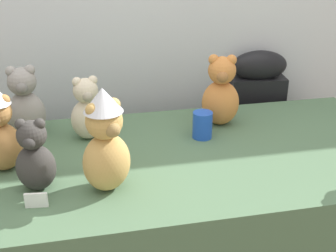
{
  "coord_description": "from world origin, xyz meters",
  "views": [
    {
      "loc": [
        -0.31,
        -1.2,
        1.54
      ],
      "look_at": [
        0.0,
        0.25,
        0.86
      ],
      "focal_mm": 47.43,
      "sensor_mm": 36.0,
      "label": 1
    }
  ],
  "objects_px": {
    "display_table": "(168,234)",
    "teddy_bear_ginger": "(221,93)",
    "teddy_bear_honey": "(106,142)",
    "instrument_case": "(253,137)",
    "teddy_bear_ash": "(25,104)",
    "party_cup_blue": "(202,125)",
    "teddy_bear_cream": "(87,110)",
    "teddy_bear_charcoal": "(35,157)"
  },
  "relations": [
    {
      "from": "teddy_bear_ash",
      "to": "party_cup_blue",
      "type": "distance_m",
      "value": 0.72
    },
    {
      "from": "display_table",
      "to": "teddy_bear_ginger",
      "type": "bearing_deg",
      "value": 40.04
    },
    {
      "from": "teddy_bear_honey",
      "to": "teddy_bear_ginger",
      "type": "bearing_deg",
      "value": 13.81
    },
    {
      "from": "teddy_bear_ginger",
      "to": "party_cup_blue",
      "type": "relative_size",
      "value": 2.82
    },
    {
      "from": "display_table",
      "to": "teddy_bear_cream",
      "type": "relative_size",
      "value": 7.23
    },
    {
      "from": "teddy_bear_charcoal",
      "to": "teddy_bear_honey",
      "type": "height_order",
      "value": "teddy_bear_honey"
    },
    {
      "from": "teddy_bear_ginger",
      "to": "teddy_bear_cream",
      "type": "bearing_deg",
      "value": -162.06
    },
    {
      "from": "display_table",
      "to": "teddy_bear_ginger",
      "type": "height_order",
      "value": "teddy_bear_ginger"
    },
    {
      "from": "teddy_bear_ash",
      "to": "party_cup_blue",
      "type": "xyz_separation_m",
      "value": [
        0.69,
        -0.17,
        -0.08
      ]
    },
    {
      "from": "display_table",
      "to": "teddy_bear_ash",
      "type": "height_order",
      "value": "teddy_bear_ash"
    },
    {
      "from": "display_table",
      "to": "teddy_bear_honey",
      "type": "distance_m",
      "value": 0.62
    },
    {
      "from": "display_table",
      "to": "teddy_bear_cream",
      "type": "distance_m",
      "value": 0.61
    },
    {
      "from": "teddy_bear_ash",
      "to": "party_cup_blue",
      "type": "height_order",
      "value": "teddy_bear_ash"
    },
    {
      "from": "instrument_case",
      "to": "teddy_bear_cream",
      "type": "distance_m",
      "value": 1.01
    },
    {
      "from": "teddy_bear_charcoal",
      "to": "teddy_bear_ginger",
      "type": "bearing_deg",
      "value": 35.27
    },
    {
      "from": "teddy_bear_cream",
      "to": "teddy_bear_honey",
      "type": "relative_size",
      "value": 0.75
    },
    {
      "from": "instrument_case",
      "to": "party_cup_blue",
      "type": "bearing_deg",
      "value": -127.29
    },
    {
      "from": "teddy_bear_cream",
      "to": "party_cup_blue",
      "type": "distance_m",
      "value": 0.47
    },
    {
      "from": "party_cup_blue",
      "to": "instrument_case",
      "type": "bearing_deg",
      "value": 46.23
    },
    {
      "from": "party_cup_blue",
      "to": "teddy_bear_ash",
      "type": "bearing_deg",
      "value": 166.59
    },
    {
      "from": "teddy_bear_ash",
      "to": "teddy_bear_honey",
      "type": "xyz_separation_m",
      "value": [
        0.29,
        -0.47,
        0.03
      ]
    },
    {
      "from": "display_table",
      "to": "instrument_case",
      "type": "xyz_separation_m",
      "value": [
        0.59,
        0.56,
        0.12
      ]
    },
    {
      "from": "teddy_bear_charcoal",
      "to": "teddy_bear_honey",
      "type": "xyz_separation_m",
      "value": [
        0.23,
        -0.05,
        0.05
      ]
    },
    {
      "from": "teddy_bear_ginger",
      "to": "party_cup_blue",
      "type": "distance_m",
      "value": 0.18
    },
    {
      "from": "instrument_case",
      "to": "teddy_bear_ash",
      "type": "distance_m",
      "value": 1.21
    },
    {
      "from": "display_table",
      "to": "teddy_bear_honey",
      "type": "height_order",
      "value": "teddy_bear_honey"
    },
    {
      "from": "teddy_bear_ash",
      "to": "teddy_bear_charcoal",
      "type": "height_order",
      "value": "teddy_bear_ash"
    },
    {
      "from": "teddy_bear_cream",
      "to": "teddy_bear_ash",
      "type": "bearing_deg",
      "value": 155.95
    },
    {
      "from": "teddy_bear_cream",
      "to": "party_cup_blue",
      "type": "relative_size",
      "value": 2.38
    },
    {
      "from": "teddy_bear_ash",
      "to": "teddy_bear_honey",
      "type": "relative_size",
      "value": 0.85
    },
    {
      "from": "teddy_bear_charcoal",
      "to": "party_cup_blue",
      "type": "bearing_deg",
      "value": 30.94
    },
    {
      "from": "teddy_bear_ginger",
      "to": "teddy_bear_charcoal",
      "type": "xyz_separation_m",
      "value": [
        -0.75,
        -0.37,
        -0.03
      ]
    },
    {
      "from": "instrument_case",
      "to": "teddy_bear_cream",
      "type": "relative_size",
      "value": 3.69
    },
    {
      "from": "teddy_bear_honey",
      "to": "party_cup_blue",
      "type": "bearing_deg",
      "value": 11.74
    },
    {
      "from": "teddy_bear_honey",
      "to": "party_cup_blue",
      "type": "xyz_separation_m",
      "value": [
        0.41,
        0.31,
        -0.12
      ]
    },
    {
      "from": "teddy_bear_charcoal",
      "to": "teddy_bear_ash",
      "type": "bearing_deg",
      "value": 106.59
    },
    {
      "from": "instrument_case",
      "to": "teddy_bear_ash",
      "type": "relative_size",
      "value": 3.24
    },
    {
      "from": "teddy_bear_charcoal",
      "to": "party_cup_blue",
      "type": "relative_size",
      "value": 2.28
    },
    {
      "from": "teddy_bear_charcoal",
      "to": "party_cup_blue",
      "type": "distance_m",
      "value": 0.69
    },
    {
      "from": "teddy_bear_ash",
      "to": "party_cup_blue",
      "type": "relative_size",
      "value": 2.72
    },
    {
      "from": "party_cup_blue",
      "to": "teddy_bear_charcoal",
      "type": "bearing_deg",
      "value": -157.63
    },
    {
      "from": "teddy_bear_ash",
      "to": "display_table",
      "type": "bearing_deg",
      "value": -31.11
    }
  ]
}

